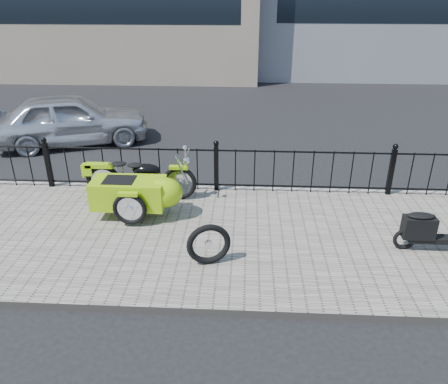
# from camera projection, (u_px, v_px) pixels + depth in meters

# --- Properties ---
(ground) EXTENTS (120.00, 120.00, 0.00)m
(ground) POSITION_uv_depth(u_px,v_px,m) (212.00, 226.00, 7.97)
(ground) COLOR black
(ground) RESTS_ON ground
(sidewalk) EXTENTS (30.00, 3.80, 0.12)m
(sidewalk) POSITION_uv_depth(u_px,v_px,m) (209.00, 237.00, 7.49)
(sidewalk) COLOR #676057
(sidewalk) RESTS_ON ground
(curb) EXTENTS (30.00, 0.10, 0.12)m
(curb) POSITION_uv_depth(u_px,v_px,m) (217.00, 190.00, 9.24)
(curb) COLOR gray
(curb) RESTS_ON ground
(iron_fence) EXTENTS (14.11, 0.11, 1.08)m
(iron_fence) POSITION_uv_depth(u_px,v_px,m) (216.00, 169.00, 8.88)
(iron_fence) COLOR black
(iron_fence) RESTS_ON sidewalk
(motorcycle_sidecar) EXTENTS (2.28, 1.48, 0.98)m
(motorcycle_sidecar) POSITION_uv_depth(u_px,v_px,m) (140.00, 190.00, 7.98)
(motorcycle_sidecar) COLOR black
(motorcycle_sidecar) RESTS_ON sidewalk
(scooter) EXTENTS (1.36, 0.40, 0.92)m
(scooter) POSITION_uv_depth(u_px,v_px,m) (432.00, 230.00, 6.89)
(scooter) COLOR black
(scooter) RESTS_ON sidewalk
(spare_tire) EXTENTS (0.68, 0.27, 0.68)m
(spare_tire) POSITION_uv_depth(u_px,v_px,m) (209.00, 244.00, 6.55)
(spare_tire) COLOR black
(spare_tire) RESTS_ON sidewalk
(sedan_car) EXTENTS (4.36, 2.91, 1.38)m
(sedan_car) POSITION_uv_depth(u_px,v_px,m) (71.00, 119.00, 11.79)
(sedan_car) COLOR silver
(sedan_car) RESTS_ON ground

